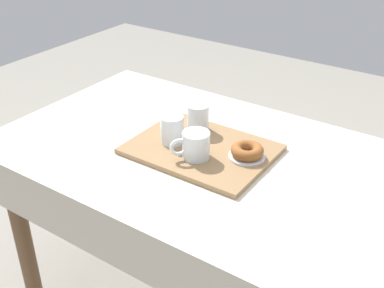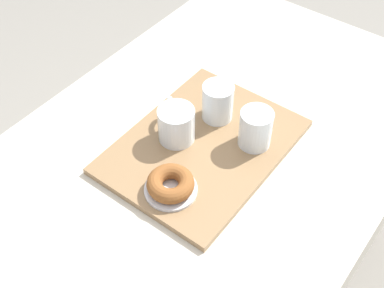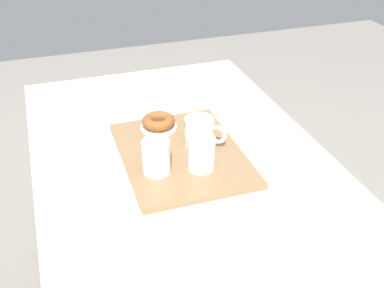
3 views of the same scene
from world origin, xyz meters
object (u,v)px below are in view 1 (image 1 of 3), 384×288
(donut_plate_left, at_px, (247,156))
(sugar_donut_left, at_px, (247,151))
(dining_table, at_px, (198,175))
(serving_tray, at_px, (201,149))
(water_glass_far, at_px, (198,119))
(water_glass_near, at_px, (172,131))
(tea_mug_left, at_px, (195,146))

(donut_plate_left, height_order, sugar_donut_left, sugar_donut_left)
(dining_table, height_order, sugar_donut_left, sugar_donut_left)
(serving_tray, relative_size, sugar_donut_left, 4.36)
(donut_plate_left, bearing_deg, serving_tray, -170.42)
(donut_plate_left, bearing_deg, water_glass_far, 163.71)
(dining_table, height_order, water_glass_near, water_glass_near)
(tea_mug_left, bearing_deg, serving_tray, 106.54)
(tea_mug_left, xyz_separation_m, water_glass_far, (-0.09, 0.16, 0.00))
(tea_mug_left, height_order, water_glass_near, water_glass_near)
(sugar_donut_left, bearing_deg, donut_plate_left, 0.00)
(serving_tray, height_order, sugar_donut_left, sugar_donut_left)
(serving_tray, height_order, tea_mug_left, tea_mug_left)
(tea_mug_left, xyz_separation_m, sugar_donut_left, (0.13, 0.09, -0.02))
(serving_tray, distance_m, donut_plate_left, 0.15)
(dining_table, bearing_deg, water_glass_near, -161.57)
(sugar_donut_left, bearing_deg, dining_table, -171.03)
(serving_tray, distance_m, water_glass_far, 0.13)
(water_glass_far, bearing_deg, tea_mug_left, -58.88)
(tea_mug_left, height_order, donut_plate_left, tea_mug_left)
(donut_plate_left, bearing_deg, water_glass_near, -167.80)
(water_glass_near, height_order, water_glass_far, same)
(water_glass_near, distance_m, water_glass_far, 0.12)
(water_glass_near, bearing_deg, tea_mug_left, -17.29)
(serving_tray, bearing_deg, dining_table, -177.89)
(donut_plate_left, bearing_deg, sugar_donut_left, 0.00)
(serving_tray, xyz_separation_m, sugar_donut_left, (0.15, 0.03, 0.03))
(water_glass_far, height_order, donut_plate_left, water_glass_far)
(dining_table, bearing_deg, donut_plate_left, 8.97)
(tea_mug_left, height_order, water_glass_far, water_glass_far)
(water_glass_far, relative_size, sugar_donut_left, 0.91)
(water_glass_far, xyz_separation_m, sugar_donut_left, (0.23, -0.07, -0.02))
(tea_mug_left, bearing_deg, sugar_donut_left, 33.93)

